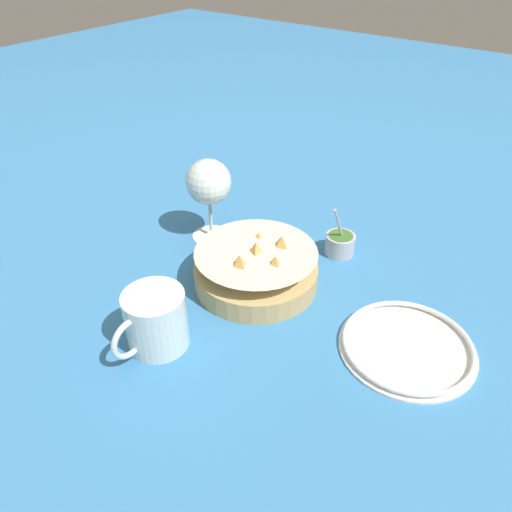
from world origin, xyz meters
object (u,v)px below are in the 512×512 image
(sauce_cup, at_px, (340,243))
(wine_glass, at_px, (209,184))
(beer_mug, at_px, (156,322))
(side_plate, at_px, (407,346))
(food_basket, at_px, (257,268))

(sauce_cup, distance_m, wine_glass, 0.28)
(beer_mug, bearing_deg, sauce_cup, 164.54)
(beer_mug, height_order, side_plate, beer_mug)
(food_basket, relative_size, beer_mug, 1.66)
(sauce_cup, distance_m, side_plate, 0.26)
(food_basket, distance_m, side_plate, 0.28)
(wine_glass, bearing_deg, side_plate, 81.97)
(sauce_cup, xyz_separation_m, wine_glass, (0.10, -0.24, 0.09))
(wine_glass, distance_m, beer_mug, 0.32)
(wine_glass, xyz_separation_m, side_plate, (0.06, 0.45, -0.11))
(beer_mug, distance_m, side_plate, 0.38)
(food_basket, bearing_deg, wine_glass, -112.61)
(wine_glass, height_order, beer_mug, wine_glass)
(beer_mug, xyz_separation_m, side_plate, (-0.22, 0.31, -0.04))
(wine_glass, bearing_deg, food_basket, 67.39)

